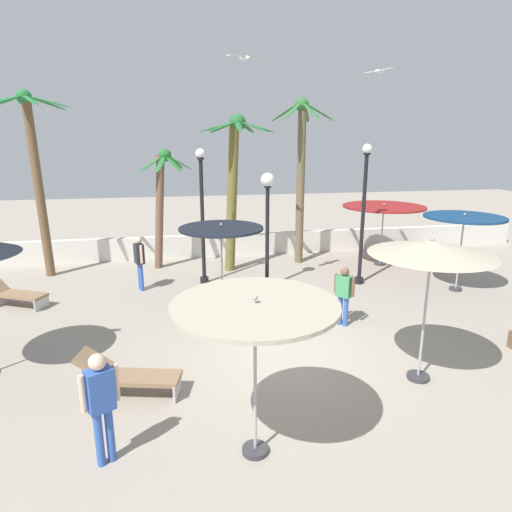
% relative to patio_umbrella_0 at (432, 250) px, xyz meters
% --- Properties ---
extents(ground_plane, '(56.00, 56.00, 0.00)m').
position_rel_patio_umbrella_0_xyz_m(ground_plane, '(-2.41, 1.73, -2.64)').
color(ground_plane, '#9E9384').
extents(boundary_wall, '(25.20, 0.30, 0.88)m').
position_rel_patio_umbrella_0_xyz_m(boundary_wall, '(-2.41, 10.15, -2.20)').
color(boundary_wall, silver).
rests_on(boundary_wall, ground_plane).
extents(patio_umbrella_0, '(2.30, 2.30, 2.87)m').
position_rel_patio_umbrella_0_xyz_m(patio_umbrella_0, '(0.00, 0.00, 0.00)').
color(patio_umbrella_0, '#333338').
rests_on(patio_umbrella_0, ground_plane).
extents(patio_umbrella_2, '(2.24, 2.24, 2.45)m').
position_rel_patio_umbrella_0_xyz_m(patio_umbrella_2, '(-3.41, 4.30, -0.48)').
color(patio_umbrella_2, '#333338').
rests_on(patio_umbrella_2, ground_plane).
extents(patio_umbrella_3, '(2.35, 2.35, 2.53)m').
position_rel_patio_umbrella_0_xyz_m(patio_umbrella_3, '(-3.55, -1.50, -0.36)').
color(patio_umbrella_3, '#333338').
rests_on(patio_umbrella_3, ground_plane).
extents(patio_umbrella_4, '(2.35, 2.35, 2.44)m').
position_rel_patio_umbrella_0_xyz_m(patio_umbrella_4, '(3.97, 4.62, -0.41)').
color(patio_umbrella_4, '#333338').
rests_on(patio_umbrella_4, ground_plane).
extents(patio_umbrella_5, '(2.97, 2.97, 2.33)m').
position_rel_patio_umbrella_0_xyz_m(patio_umbrella_5, '(2.91, 7.74, -0.49)').
color(patio_umbrella_5, '#333338').
rests_on(patio_umbrella_5, ground_plane).
extents(palm_tree_0, '(2.86, 2.82, 6.10)m').
position_rel_patio_umbrella_0_xyz_m(palm_tree_0, '(-9.03, 8.55, 1.18)').
color(palm_tree_0, brown).
rests_on(palm_tree_0, ground_plane).
extents(palm_tree_1, '(2.24, 2.38, 6.01)m').
position_rel_patio_umbrella_0_xyz_m(palm_tree_1, '(-0.01, 8.66, 0.99)').
color(palm_tree_1, brown).
rests_on(palm_tree_1, ground_plane).
extents(palm_tree_2, '(1.87, 1.88, 4.28)m').
position_rel_patio_umbrella_0_xyz_m(palm_tree_2, '(-5.05, 8.86, 0.06)').
color(palm_tree_2, brown).
rests_on(palm_tree_2, ground_plane).
extents(palm_tree_3, '(2.65, 2.65, 5.41)m').
position_rel_patio_umbrella_0_xyz_m(palm_tree_3, '(-2.56, 8.10, 0.74)').
color(palm_tree_3, brown).
rests_on(palm_tree_3, ground_plane).
extents(lamp_post_0, '(0.42, 0.42, 3.62)m').
position_rel_patio_umbrella_0_xyz_m(lamp_post_0, '(-1.81, 5.99, -0.20)').
color(lamp_post_0, black).
rests_on(lamp_post_0, ground_plane).
extents(lamp_post_1, '(0.31, 0.31, 4.32)m').
position_rel_patio_umbrella_0_xyz_m(lamp_post_1, '(-3.75, 6.77, -0.27)').
color(lamp_post_1, black).
rests_on(lamp_post_1, ground_plane).
extents(lamp_post_2, '(0.30, 0.30, 4.46)m').
position_rel_patio_umbrella_0_xyz_m(lamp_post_2, '(1.24, 5.80, -0.21)').
color(lamp_post_2, black).
rests_on(lamp_post_2, ground_plane).
extents(lounge_chair_0, '(1.94, 1.32, 0.84)m').
position_rel_patio_umbrella_0_xyz_m(lounge_chair_0, '(-9.18, 5.67, -2.25)').
color(lounge_chair_0, '#B7B7BC').
rests_on(lounge_chair_0, ground_plane).
extents(lounge_chair_1, '(1.95, 0.97, 0.83)m').
position_rel_patio_umbrella_0_xyz_m(lounge_chair_1, '(-5.55, 0.46, -2.24)').
color(lounge_chair_1, '#B7B7BC').
rests_on(lounge_chair_1, ground_plane).
extents(guest_0, '(0.50, 0.38, 1.75)m').
position_rel_patio_umbrella_0_xyz_m(guest_0, '(-5.73, -1.31, -1.57)').
color(guest_0, '#3359B2').
rests_on(guest_0, ground_plane).
extents(guest_1, '(0.35, 0.53, 1.72)m').
position_rel_patio_umbrella_0_xyz_m(guest_1, '(-5.75, 6.43, -1.59)').
color(guest_1, '#3359B2').
rests_on(guest_1, ground_plane).
extents(guest_2, '(0.42, 0.44, 1.53)m').
position_rel_patio_umbrella_0_xyz_m(guest_2, '(-0.52, 2.73, -1.72)').
color(guest_2, '#3359B2').
rests_on(guest_2, ground_plane).
extents(seagull_0, '(0.52, 1.13, 0.14)m').
position_rel_patio_umbrella_0_xyz_m(seagull_0, '(1.82, 6.60, 3.98)').
color(seagull_0, white).
extents(seagull_1, '(1.05, 0.72, 0.14)m').
position_rel_patio_umbrella_0_xyz_m(seagull_1, '(-2.62, 5.10, 3.99)').
color(seagull_1, white).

